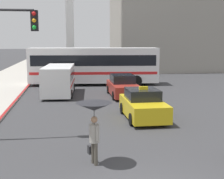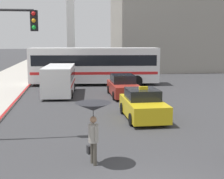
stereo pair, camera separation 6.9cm
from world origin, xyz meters
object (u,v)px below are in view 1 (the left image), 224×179
at_px(city_bus, 94,64).
at_px(ambulance_van, 59,79).
at_px(taxi, 143,105).
at_px(pedestrian_with_umbrella, 94,114).
at_px(sedan_red, 123,86).

bearing_deg(city_bus, ambulance_van, 153.66).
height_order(taxi, city_bus, city_bus).
relative_size(taxi, city_bus, 0.35).
bearing_deg(pedestrian_with_umbrella, city_bus, -23.70).
relative_size(taxi, ambulance_van, 0.72).
height_order(taxi, sedan_red, taxi).
bearing_deg(taxi, ambulance_van, -60.38).
relative_size(sedan_red, city_bus, 0.38).
xyz_separation_m(taxi, sedan_red, (0.12, 6.63, 0.01)).
distance_m(sedan_red, city_bus, 6.49).
xyz_separation_m(ambulance_van, city_bus, (3.02, 5.01, 0.66)).
xyz_separation_m(taxi, city_bus, (-1.43, 12.82, 1.16)).
bearing_deg(sedan_red, taxi, 88.94).
relative_size(ambulance_van, pedestrian_with_umbrella, 2.73).
xyz_separation_m(ambulance_van, pedestrian_with_umbrella, (1.44, -13.50, 0.49)).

